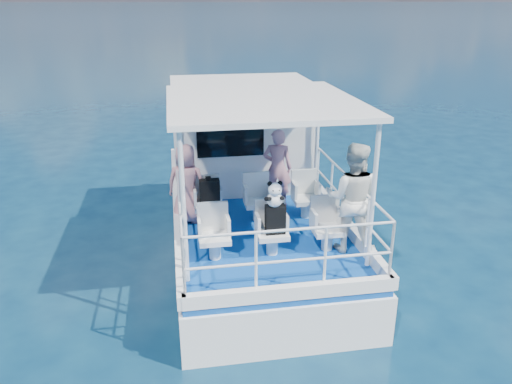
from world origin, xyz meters
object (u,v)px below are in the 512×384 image
at_px(passenger_stbd_aft, 352,198).
at_px(backpack_center, 275,219).
at_px(passenger_port_fwd, 187,184).
at_px(panda, 275,194).

relative_size(passenger_stbd_aft, backpack_center, 3.88).
relative_size(passenger_port_fwd, panda, 3.56).
distance_m(passenger_stbd_aft, panda, 1.24).
height_order(backpack_center, panda, panda).
xyz_separation_m(passenger_port_fwd, backpack_center, (1.29, -1.51, -0.11)).
bearing_deg(passenger_stbd_aft, panda, 25.99).
distance_m(passenger_port_fwd, panda, 2.02).
height_order(passenger_port_fwd, passenger_stbd_aft, passenger_stbd_aft).
bearing_deg(passenger_port_fwd, backpack_center, 147.27).
bearing_deg(passenger_stbd_aft, backpack_center, 24.85).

